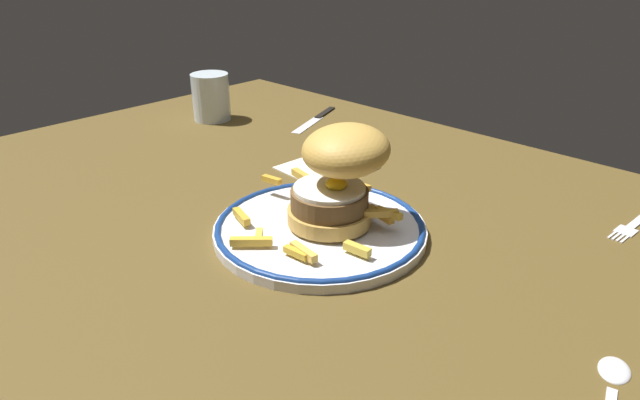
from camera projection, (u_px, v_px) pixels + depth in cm
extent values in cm
cube|color=#503E1B|center=(282.00, 235.00, 72.17)|extent=(122.52, 97.24, 4.00)
cylinder|color=silver|center=(320.00, 229.00, 68.13)|extent=(25.93, 25.93, 1.20)
torus|color=navy|center=(320.00, 225.00, 67.87)|extent=(25.53, 25.53, 0.80)
cylinder|color=#C09242|center=(329.00, 215.00, 67.46)|extent=(10.20, 10.20, 1.80)
cylinder|color=brown|center=(329.00, 199.00, 66.55)|extent=(9.35, 9.35, 2.40)
cylinder|color=white|center=(330.00, 188.00, 65.93)|extent=(8.60, 8.60, 0.50)
ellipsoid|color=yellow|center=(336.00, 184.00, 65.46)|extent=(2.60, 2.60, 1.40)
ellipsoid|color=gold|center=(346.00, 150.00, 64.79)|extent=(10.58, 11.03, 6.46)
cube|color=gold|center=(347.00, 186.00, 76.14)|extent=(3.60, 2.73, 0.94)
cube|color=gold|center=(303.00, 177.00, 74.61)|extent=(4.88, 1.92, 0.91)
cube|color=gold|center=(389.00, 213.00, 65.72)|extent=(3.54, 0.93, 0.76)
cube|color=gold|center=(339.00, 182.00, 77.53)|extent=(1.07, 2.88, 0.99)
cube|color=gold|center=(259.00, 237.00, 63.68)|extent=(2.72, 2.72, 0.77)
cube|color=gold|center=(381.00, 214.00, 66.90)|extent=(4.39, 1.80, 0.82)
cube|color=gold|center=(304.00, 252.00, 60.58)|extent=(4.17, 1.46, 0.88)
cube|color=gold|center=(357.00, 249.00, 61.07)|extent=(3.33, 1.22, 0.91)
cube|color=gold|center=(351.00, 184.00, 77.06)|extent=(3.04, 1.59, 0.83)
cube|color=gold|center=(272.00, 180.00, 74.44)|extent=(2.95, 1.24, 0.79)
cube|color=gold|center=(296.00, 253.00, 60.52)|extent=(3.23, 1.00, 0.74)
cube|color=gold|center=(334.00, 190.00, 75.02)|extent=(2.63, 3.53, 0.97)
cube|color=gold|center=(379.00, 213.00, 65.26)|extent=(3.75, 3.90, 0.83)
cube|color=gold|center=(251.00, 241.00, 62.63)|extent=(4.01, 3.97, 0.86)
cube|color=gold|center=(360.00, 186.00, 72.57)|extent=(3.12, 0.87, 0.80)
cube|color=gold|center=(241.00, 216.00, 68.13)|extent=(3.88, 2.00, 0.89)
cylinder|color=silver|center=(211.00, 97.00, 108.74)|extent=(7.27, 7.27, 9.02)
cylinder|color=silver|center=(212.00, 107.00, 109.63)|extent=(6.69, 6.69, 4.86)
cube|color=silver|center=(626.00, 230.00, 68.81)|extent=(2.36, 2.54, 0.32)
cube|color=silver|center=(625.00, 238.00, 66.97)|extent=(0.42, 2.41, 0.28)
cube|color=silver|center=(621.00, 237.00, 67.31)|extent=(0.42, 2.41, 0.28)
cube|color=silver|center=(617.00, 235.00, 67.64)|extent=(0.42, 2.41, 0.28)
cube|color=silver|center=(612.00, 234.00, 67.97)|extent=(0.42, 2.41, 0.28)
cube|color=black|center=(325.00, 112.00, 114.08)|extent=(3.92, 7.92, 0.70)
cube|color=silver|center=(308.00, 124.00, 107.09)|extent=(5.52, 10.94, 0.24)
ellipsoid|color=silver|center=(615.00, 367.00, 46.78)|extent=(3.42, 4.14, 0.90)
cube|color=silver|center=(326.00, 167.00, 87.33)|extent=(12.38, 13.23, 0.40)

